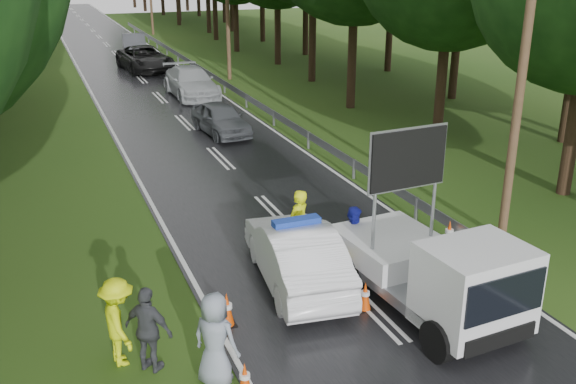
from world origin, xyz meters
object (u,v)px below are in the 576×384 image
queue_car_first (221,119)px  queue_car_fourth (134,44)px  civilian (354,238)px  queue_car_third (145,59)px  officer (298,226)px  work_truck (436,272)px  queue_car_second (191,82)px  police_sedan (296,254)px  barrier (359,259)px

queue_car_first → queue_car_fourth: size_ratio=0.83×
civilian → queue_car_third: queue_car_third is taller
officer → queue_car_third: (1.35, 30.09, -0.12)m
work_truck → queue_car_second: work_truck is taller
queue_car_second → queue_car_third: (-0.92, 9.23, 0.04)m
officer → queue_car_third: 30.12m
police_sedan → queue_car_fourth: size_ratio=0.98×
police_sedan → officer: bearing=-107.8°
queue_car_first → queue_car_second: (0.68, 8.22, 0.11)m
officer → queue_car_second: bearing=-126.1°
officer → queue_car_fourth: bearing=-122.8°
work_truck → queue_car_fourth: 41.69m
work_truck → queue_car_first: size_ratio=1.24×
barrier → civilian: size_ratio=1.44×
police_sedan → officer: officer is taller
queue_car_third → police_sedan: bearing=-99.4°
officer → civilian: bearing=110.9°
barrier → queue_car_first: bearing=90.9°
work_truck → queue_car_third: work_truck is taller
police_sedan → barrier: 1.47m
officer → civilian: 1.46m
queue_car_fourth → officer: bearing=-87.1°
police_sedan → civilian: police_sedan is taller
police_sedan → work_truck: bearing=138.8°
civilian → queue_car_second: (1.15, 21.78, -0.02)m
barrier → queue_car_first: size_ratio=0.58×
work_truck → officer: 3.97m
queue_car_first → queue_car_second: size_ratio=0.74×
queue_car_second → barrier: bearing=-95.0°
civilian → queue_car_fourth: civilian is taller
barrier → queue_car_second: size_ratio=0.43×
barrier → queue_car_third: size_ratio=0.39×
police_sedan → queue_car_first: size_ratio=1.17×
barrier → officer: officer is taller
officer → queue_car_second: officer is taller
queue_car_second → queue_car_fourth: queue_car_fourth is taller
police_sedan → queue_car_first: (2.11, 13.79, -0.07)m
officer → police_sedan: bearing=35.5°
civilian → queue_car_fourth: size_ratio=0.34×
queue_car_second → queue_car_fourth: 17.24m
barrier → officer: bearing=116.6°
barrier → queue_car_third: bearing=93.1°
barrier → queue_car_fourth: size_ratio=0.48×
police_sedan → queue_car_second: 22.19m
queue_car_second → queue_car_third: queue_car_third is taller
civilian → queue_car_second: 21.81m
civilian → queue_car_first: 13.56m
civilian → officer: bearing=102.8°
police_sedan → civilian: 1.67m
queue_car_fourth → civilian: bearing=-85.4°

